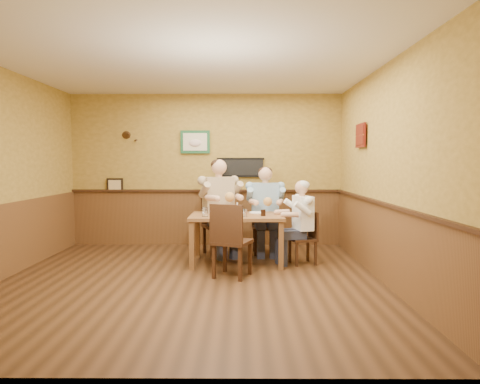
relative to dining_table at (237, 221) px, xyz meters
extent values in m
plane|color=#372110|center=(-0.59, -0.99, -0.66)|extent=(5.00, 5.00, 0.00)
cube|color=silver|center=(-0.59, -0.99, 2.14)|extent=(5.00, 5.00, 0.02)
cube|color=#B89740|center=(-0.59, 1.51, 0.74)|extent=(5.00, 0.02, 2.80)
cube|color=#B89740|center=(-0.59, -3.49, 0.74)|extent=(5.00, 0.02, 2.80)
cube|color=#B89740|center=(1.91, -0.99, 0.74)|extent=(0.02, 5.00, 2.80)
cube|color=brown|center=(-0.59, 1.49, -0.16)|extent=(5.00, 0.02, 1.00)
cube|color=brown|center=(1.89, -0.99, -0.16)|extent=(0.02, 5.00, 1.00)
cube|color=black|center=(0.05, 1.47, 0.79)|extent=(0.88, 0.03, 0.34)
cube|color=#1D5630|center=(-0.79, 1.47, 1.26)|extent=(0.54, 0.03, 0.42)
cube|color=black|center=(-2.29, 1.47, 0.46)|extent=(0.30, 0.03, 0.26)
cube|color=maroon|center=(1.87, 0.06, 1.29)|extent=(0.03, 0.48, 0.36)
cube|color=brown|center=(0.00, 0.00, 0.07)|extent=(1.40, 0.90, 0.05)
cube|color=brown|center=(-0.64, -0.39, -0.31)|extent=(0.07, 0.07, 0.70)
cube|color=brown|center=(0.64, -0.39, -0.31)|extent=(0.07, 0.07, 0.70)
cube|color=brown|center=(-0.64, 0.39, -0.31)|extent=(0.07, 0.07, 0.70)
cube|color=brown|center=(0.64, 0.39, -0.31)|extent=(0.07, 0.07, 0.70)
cylinder|color=white|center=(-0.46, -0.22, 0.16)|extent=(0.09, 0.09, 0.13)
cylinder|color=silver|center=(0.12, -0.23, 0.15)|extent=(0.09, 0.09, 0.11)
cylinder|color=black|center=(0.40, -0.14, 0.14)|extent=(0.09, 0.09, 0.10)
cylinder|color=#B43313|center=(0.01, -0.05, 0.18)|extent=(0.04, 0.04, 0.17)
cylinder|color=white|center=(-0.07, -0.07, 0.14)|extent=(0.05, 0.05, 0.09)
cylinder|color=black|center=(-0.15, -0.05, 0.13)|extent=(0.04, 0.04, 0.08)
cylinder|color=white|center=(-0.33, 0.19, 0.10)|extent=(0.26, 0.26, 0.01)
cylinder|color=white|center=(0.32, 0.23, 0.10)|extent=(0.30, 0.30, 0.02)
camera|label=1|loc=(0.09, -6.45, 0.89)|focal=32.00mm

